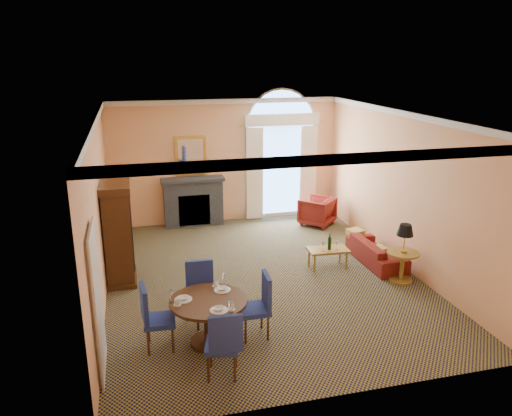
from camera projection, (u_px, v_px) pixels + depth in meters
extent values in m
plane|color=#151138|center=(262.00, 277.00, 9.98)|extent=(7.50, 7.50, 0.00)
cube|color=#FCB378|center=(225.00, 161.00, 12.98)|extent=(6.00, 0.04, 3.20)
cube|color=#FCB378|center=(99.00, 212.00, 8.81)|extent=(0.04, 7.50, 3.20)
cube|color=#FCB378|center=(404.00, 190.00, 10.22)|extent=(0.04, 7.50, 3.20)
cube|color=white|center=(263.00, 116.00, 9.04)|extent=(6.00, 7.50, 0.04)
cube|color=silver|center=(263.00, 119.00, 9.06)|extent=(6.00, 7.50, 0.12)
cube|color=silver|center=(97.00, 304.00, 6.76)|extent=(0.08, 0.90, 2.06)
cube|color=#373B41|center=(193.00, 203.00, 12.88)|extent=(1.50, 0.40, 1.20)
cube|color=#373B41|center=(193.00, 179.00, 12.67)|extent=(1.60, 0.46, 0.08)
cube|color=gold|center=(191.00, 156.00, 12.69)|extent=(0.80, 0.04, 1.00)
cube|color=silver|center=(191.00, 156.00, 12.67)|extent=(0.64, 0.02, 0.84)
cube|color=silver|center=(280.00, 171.00, 13.42)|extent=(1.90, 0.04, 2.50)
cube|color=#87B1E2|center=(281.00, 172.00, 13.41)|extent=(1.70, 0.02, 2.30)
cylinder|color=silver|center=(281.00, 125.00, 13.05)|extent=(1.90, 0.04, 1.90)
cube|color=white|center=(255.00, 174.00, 13.13)|extent=(0.45, 0.06, 2.45)
cube|color=white|center=(308.00, 171.00, 13.49)|extent=(0.45, 0.06, 2.45)
cube|color=white|center=(283.00, 120.00, 12.90)|extent=(2.00, 0.08, 0.30)
cube|color=#361D0C|center=(118.00, 236.00, 9.61)|extent=(0.50, 0.91, 1.83)
cube|color=#361D0C|center=(114.00, 187.00, 9.32)|extent=(0.57, 1.01, 0.15)
cube|color=#361D0C|center=(122.00, 277.00, 9.87)|extent=(0.57, 1.01, 0.09)
cylinder|color=#361D0C|center=(208.00, 301.00, 7.49)|extent=(1.18, 1.18, 0.05)
cylinder|color=#361D0C|center=(209.00, 323.00, 7.60)|extent=(0.16, 0.16, 0.69)
cylinder|color=#361D0C|center=(210.00, 341.00, 7.69)|extent=(0.59, 0.59, 0.06)
cylinder|color=white|center=(222.00, 290.00, 7.79)|extent=(0.27, 0.27, 0.01)
imported|color=white|center=(222.00, 288.00, 7.78)|extent=(0.15, 0.15, 0.04)
imported|color=white|center=(216.00, 284.00, 7.91)|extent=(0.09, 0.09, 0.07)
cylinder|color=white|center=(183.00, 299.00, 7.48)|extent=(0.27, 0.27, 0.01)
imported|color=white|center=(183.00, 298.00, 7.48)|extent=(0.15, 0.15, 0.04)
imported|color=white|center=(177.00, 302.00, 7.32)|extent=(0.09, 0.09, 0.07)
cylinder|color=white|center=(219.00, 310.00, 7.17)|extent=(0.27, 0.27, 0.01)
imported|color=white|center=(219.00, 309.00, 7.16)|extent=(0.15, 0.15, 0.04)
imported|color=white|center=(231.00, 307.00, 7.18)|extent=(0.09, 0.09, 0.07)
cube|color=navy|center=(202.00, 298.00, 8.16)|extent=(0.59, 0.59, 0.08)
cube|color=navy|center=(199.00, 276.00, 8.27)|extent=(0.46, 0.08, 0.55)
cylinder|color=#361D0C|center=(207.00, 304.00, 8.48)|extent=(0.04, 0.04, 0.42)
cylinder|color=#361D0C|center=(188.00, 310.00, 8.28)|extent=(0.04, 0.04, 0.42)
cylinder|color=#361D0C|center=(217.00, 312.00, 8.19)|extent=(0.04, 0.04, 0.42)
cylinder|color=#361D0C|center=(198.00, 319.00, 8.00)|extent=(0.04, 0.04, 0.42)
cube|color=navy|center=(222.00, 346.00, 6.82)|extent=(0.56, 0.56, 0.08)
cube|color=navy|center=(226.00, 334.00, 6.54)|extent=(0.46, 0.10, 0.55)
cylinder|color=#361D0C|center=(208.00, 369.00, 6.72)|extent=(0.04, 0.04, 0.42)
cylinder|color=#361D0C|center=(235.00, 369.00, 6.72)|extent=(0.04, 0.04, 0.42)
cylinder|color=#361D0C|center=(211.00, 354.00, 7.06)|extent=(0.04, 0.04, 0.42)
cylinder|color=#361D0C|center=(236.00, 354.00, 7.06)|extent=(0.04, 0.04, 0.42)
cube|color=navy|center=(254.00, 310.00, 7.77)|extent=(0.47, 0.47, 0.08)
cube|color=navy|center=(267.00, 291.00, 7.75)|extent=(0.10, 0.46, 0.55)
cylinder|color=#361D0C|center=(268.00, 328.00, 7.73)|extent=(0.04, 0.04, 0.42)
cylinder|color=#361D0C|center=(262.00, 317.00, 8.06)|extent=(0.04, 0.04, 0.42)
cylinder|color=#361D0C|center=(246.00, 331.00, 7.64)|extent=(0.04, 0.04, 0.42)
cylinder|color=#361D0C|center=(240.00, 320.00, 7.97)|extent=(0.04, 0.04, 0.42)
cube|color=navy|center=(160.00, 321.00, 7.46)|extent=(0.48, 0.48, 0.08)
cube|color=navy|center=(144.00, 304.00, 7.34)|extent=(0.11, 0.46, 0.55)
cylinder|color=#361D0C|center=(149.00, 330.00, 7.66)|extent=(0.04, 0.04, 0.42)
cylinder|color=#361D0C|center=(148.00, 343.00, 7.33)|extent=(0.04, 0.04, 0.42)
cylinder|color=#361D0C|center=(172.00, 328.00, 7.73)|extent=(0.04, 0.04, 0.42)
cylinder|color=#361D0C|center=(173.00, 340.00, 7.39)|extent=(0.04, 0.04, 0.42)
imported|color=maroon|center=(376.00, 252.00, 10.62)|extent=(0.69, 1.69, 0.49)
imported|color=maroon|center=(317.00, 211.00, 12.97)|extent=(1.12, 1.12, 0.73)
cube|color=olive|center=(328.00, 250.00, 10.32)|extent=(0.85, 0.50, 0.05)
cylinder|color=olive|center=(315.00, 264.00, 10.15)|extent=(0.04, 0.04, 0.37)
cylinder|color=olive|center=(346.00, 261.00, 10.31)|extent=(0.04, 0.04, 0.37)
cylinder|color=olive|center=(309.00, 258.00, 10.45)|extent=(0.04, 0.04, 0.37)
cylinder|color=olive|center=(340.00, 255.00, 10.62)|extent=(0.04, 0.04, 0.37)
cylinder|color=olive|center=(403.00, 253.00, 9.64)|extent=(0.61, 0.61, 0.04)
cylinder|color=olive|center=(402.00, 268.00, 9.73)|extent=(0.08, 0.08, 0.57)
cylinder|color=olive|center=(401.00, 280.00, 9.81)|extent=(0.45, 0.45, 0.04)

